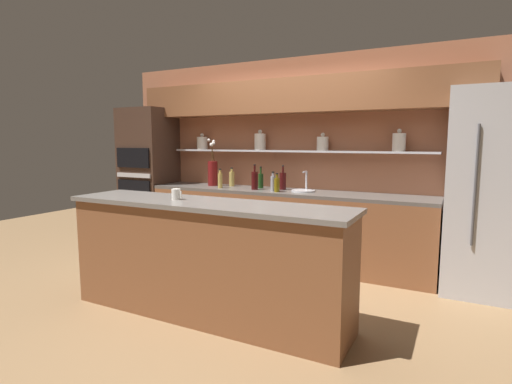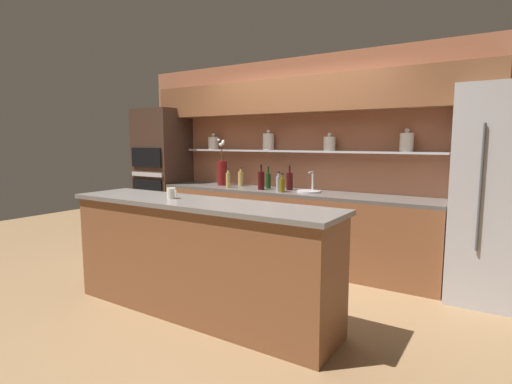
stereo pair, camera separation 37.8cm
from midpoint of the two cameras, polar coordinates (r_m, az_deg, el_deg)
ground_plane at (r=4.15m, az=-0.37°, el=-14.39°), size 12.00×12.00×0.00m
back_wall_unit at (r=5.21m, az=8.88°, el=7.35°), size 5.20×0.44×2.60m
back_counter_unit at (r=5.08m, az=6.87°, el=-4.99°), size 3.65×0.62×0.92m
island_counter at (r=3.57m, az=-5.21°, el=-9.39°), size 2.61×0.61×1.02m
refrigerator at (r=4.47m, az=33.62°, el=-0.50°), size 0.80×0.73×2.05m
oven_tower at (r=6.26m, az=-11.52°, el=2.28°), size 0.71×0.64×2.01m
flower_vase at (r=5.59m, az=-2.92°, el=2.95°), size 0.14×0.14×0.65m
sink_fixture at (r=4.90m, az=9.79°, el=0.25°), size 0.29×0.29×0.25m
bottle_wine_0 at (r=5.24m, az=3.83°, el=1.67°), size 0.07×0.07×0.29m
bottle_wine_1 at (r=5.08m, az=6.95°, el=1.57°), size 0.08×0.08×0.31m
bottle_oil_2 at (r=4.85m, az=5.97°, el=1.02°), size 0.07×0.07×0.23m
bottle_spirit_3 at (r=4.91m, az=5.44°, el=1.25°), size 0.06×0.06×0.24m
bottle_wine_4 at (r=5.08m, az=2.88°, el=1.68°), size 0.08×0.08×0.32m
bottle_spirit_5 at (r=5.50m, az=-0.23°, el=1.95°), size 0.07×0.07×0.26m
bottle_sauce_6 at (r=5.37m, az=2.90°, el=1.57°), size 0.05×0.05×0.19m
bottle_spirit_7 at (r=5.31m, az=-1.98°, el=1.78°), size 0.06×0.06×0.25m
coffee_mug at (r=3.63m, az=-9.11°, el=-0.19°), size 0.10×0.08×0.10m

